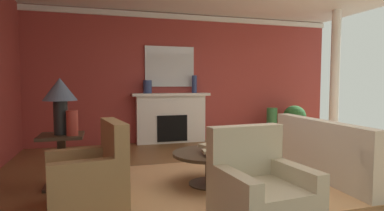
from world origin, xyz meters
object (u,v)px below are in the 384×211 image
at_px(side_table, 62,157).
at_px(armchair_facing_fireplace, 260,197).
at_px(potted_plant, 294,119).
at_px(vase_tall_corner, 272,124).
at_px(vase_on_side_table, 72,123).
at_px(vase_mantel_left, 147,87).
at_px(table_lamp, 60,95).
at_px(vase_mantel_right, 194,84).
at_px(fireplace, 171,119).
at_px(sofa, 338,157).
at_px(mantel_mirror, 170,67).
at_px(coffee_table, 210,161).
at_px(armchair_near_window, 90,179).

bearing_deg(side_table, armchair_facing_fireplace, -43.45).
bearing_deg(potted_plant, vase_tall_corner, 174.26).
bearing_deg(vase_tall_corner, vase_on_side_table, -150.76).
xyz_separation_m(armchair_facing_fireplace, vase_mantel_left, (-0.41, 4.43, 0.99)).
bearing_deg(table_lamp, side_table, 180.00).
relative_size(table_lamp, potted_plant, 0.90).
bearing_deg(side_table, vase_mantel_right, 44.60).
height_order(fireplace, vase_tall_corner, fireplace).
height_order(sofa, vase_tall_corner, sofa).
bearing_deg(fireplace, armchair_facing_fireplace, -91.73).
bearing_deg(vase_tall_corner, mantel_mirror, 170.34).
height_order(mantel_mirror, vase_on_side_table, mantel_mirror).
distance_m(sofa, vase_tall_corner, 3.13).
bearing_deg(vase_mantel_right, potted_plant, -7.03).
xyz_separation_m(fireplace, sofa, (1.76, -3.34, -0.25)).
distance_m(vase_tall_corner, potted_plant, 0.61).
height_order(fireplace, potted_plant, fireplace).
relative_size(side_table, vase_tall_corner, 0.90).
xyz_separation_m(mantel_mirror, potted_plant, (3.07, -0.48, -1.28)).
relative_size(sofa, vase_mantel_left, 7.23).
bearing_deg(fireplace, coffee_table, -93.08).
bearing_deg(sofa, side_table, 169.57).
relative_size(armchair_facing_fireplace, potted_plant, 1.14).
bearing_deg(vase_on_side_table, table_lamp, 141.34).
bearing_deg(fireplace, armchair_near_window, -116.19).
distance_m(sofa, armchair_facing_fireplace, 2.21).
bearing_deg(potted_plant, armchair_facing_fireplace, -127.88).
bearing_deg(vase_mantel_left, vase_on_side_table, -116.92).
height_order(armchair_near_window, side_table, armchair_near_window).
bearing_deg(armchair_facing_fireplace, table_lamp, 136.55).
xyz_separation_m(table_lamp, potted_plant, (5.14, 2.28, -0.73)).
distance_m(sofa, side_table, 3.90).
height_order(armchair_facing_fireplace, vase_mantel_right, vase_mantel_right).
bearing_deg(armchair_facing_fireplace, vase_mantel_left, 95.35).
bearing_deg(vase_mantel_left, armchair_facing_fireplace, -84.65).
xyz_separation_m(fireplace, table_lamp, (-2.08, -2.64, 0.68)).
distance_m(coffee_table, side_table, 1.97).
bearing_deg(sofa, vase_tall_corner, 76.93).
bearing_deg(mantel_mirror, potted_plant, -8.90).
relative_size(armchair_near_window, potted_plant, 1.14).
xyz_separation_m(mantel_mirror, armchair_near_window, (-1.70, -3.57, -1.46)).
relative_size(mantel_mirror, vase_on_side_table, 3.53).
bearing_deg(armchair_facing_fireplace, side_table, 136.55).
height_order(armchair_facing_fireplace, side_table, armchair_facing_fireplace).
distance_m(armchair_facing_fireplace, potted_plant, 5.22).
relative_size(armchair_near_window, vase_mantel_right, 2.31).
bearing_deg(potted_plant, coffee_table, -139.26).
bearing_deg(vase_on_side_table, mantel_mirror, 56.23).
bearing_deg(armchair_near_window, sofa, 1.79).
distance_m(fireplace, mantel_mirror, 1.23).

